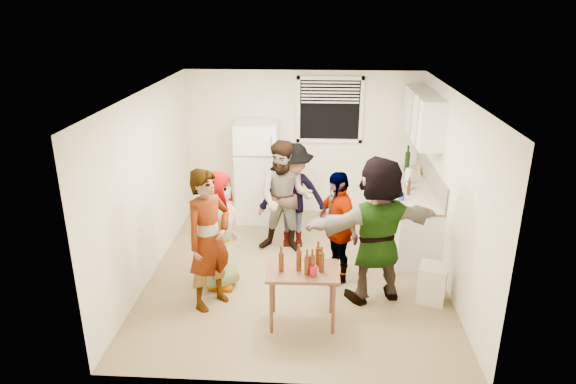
# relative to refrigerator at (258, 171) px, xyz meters

# --- Properties ---
(room) EXTENTS (4.00, 4.50, 2.50)m
(room) POSITION_rel_refrigerator_xyz_m (0.75, -1.88, -0.85)
(room) COLOR white
(room) RESTS_ON ground
(window) EXTENTS (1.12, 0.10, 1.06)m
(window) POSITION_rel_refrigerator_xyz_m (1.20, 0.33, 1.00)
(window) COLOR white
(window) RESTS_ON room
(refrigerator) EXTENTS (0.70, 0.70, 1.70)m
(refrigerator) POSITION_rel_refrigerator_xyz_m (0.00, 0.00, 0.00)
(refrigerator) COLOR white
(refrigerator) RESTS_ON ground
(counter_lower) EXTENTS (0.60, 2.20, 0.86)m
(counter_lower) POSITION_rel_refrigerator_xyz_m (2.45, -0.73, -0.42)
(counter_lower) COLOR white
(counter_lower) RESTS_ON ground
(countertop) EXTENTS (0.64, 2.22, 0.04)m
(countertop) POSITION_rel_refrigerator_xyz_m (2.45, -0.73, 0.03)
(countertop) COLOR beige
(countertop) RESTS_ON counter_lower
(backsplash) EXTENTS (0.03, 2.20, 0.36)m
(backsplash) POSITION_rel_refrigerator_xyz_m (2.74, -0.73, 0.23)
(backsplash) COLOR #B7B2A9
(backsplash) RESTS_ON countertop
(upper_cabinets) EXTENTS (0.34, 1.60, 0.70)m
(upper_cabinets) POSITION_rel_refrigerator_xyz_m (2.58, -0.53, 1.10)
(upper_cabinets) COLOR white
(upper_cabinets) RESTS_ON room
(kettle) EXTENTS (0.24, 0.21, 0.18)m
(kettle) POSITION_rel_refrigerator_xyz_m (2.40, -0.87, 0.05)
(kettle) COLOR silver
(kettle) RESTS_ON countertop
(paper_towel) EXTENTS (0.11, 0.11, 0.24)m
(paper_towel) POSITION_rel_refrigerator_xyz_m (2.43, -0.61, 0.05)
(paper_towel) COLOR white
(paper_towel) RESTS_ON countertop
(wine_bottle) EXTENTS (0.08, 0.08, 0.33)m
(wine_bottle) POSITION_rel_refrigerator_xyz_m (2.50, 0.01, 0.05)
(wine_bottle) COLOR black
(wine_bottle) RESTS_ON countertop
(beer_bottle_counter) EXTENTS (0.05, 0.05, 0.20)m
(beer_bottle_counter) POSITION_rel_refrigerator_xyz_m (2.35, -1.12, 0.05)
(beer_bottle_counter) COLOR #47230C
(beer_bottle_counter) RESTS_ON countertop
(blue_cup) EXTENTS (0.08, 0.08, 0.11)m
(blue_cup) POSITION_rel_refrigerator_xyz_m (2.22, -1.33, 0.05)
(blue_cup) COLOR #182CBE
(blue_cup) RESTS_ON countertop
(picture_frame) EXTENTS (0.02, 0.17, 0.14)m
(picture_frame) POSITION_rel_refrigerator_xyz_m (2.67, -0.15, 0.12)
(picture_frame) COLOR #E7B953
(picture_frame) RESTS_ON countertop
(trash_bin) EXTENTS (0.42, 0.42, 0.49)m
(trash_bin) POSITION_rel_refrigerator_xyz_m (2.48, -2.51, -0.60)
(trash_bin) COLOR beige
(trash_bin) RESTS_ON ground
(serving_table) EXTENTS (0.84, 0.58, 0.70)m
(serving_table) POSITION_rel_refrigerator_xyz_m (0.87, -3.08, -0.85)
(serving_table) COLOR brown
(serving_table) RESTS_ON ground
(beer_bottle_table) EXTENTS (0.06, 0.06, 0.24)m
(beer_bottle_table) POSITION_rel_refrigerator_xyz_m (0.82, -3.10, -0.15)
(beer_bottle_table) COLOR #47230C
(beer_bottle_table) RESTS_ON serving_table
(red_cup) EXTENTS (0.09, 0.09, 0.11)m
(red_cup) POSITION_rel_refrigerator_xyz_m (0.99, -3.20, -0.15)
(red_cup) COLOR #B60F1F
(red_cup) RESTS_ON serving_table
(guest_grey) EXTENTS (1.69, 0.99, 0.51)m
(guest_grey) POSITION_rel_refrigerator_xyz_m (-0.25, -2.28, -0.85)
(guest_grey) COLOR gray
(guest_grey) RESTS_ON ground
(guest_stripe) EXTENTS (1.81, 1.58, 0.42)m
(guest_stripe) POSITION_rel_refrigerator_xyz_m (-0.27, -2.75, -0.85)
(guest_stripe) COLOR #141933
(guest_stripe) RESTS_ON ground
(guest_back_left) EXTENTS (1.06, 1.81, 0.65)m
(guest_back_left) POSITION_rel_refrigerator_xyz_m (0.55, -1.23, -0.85)
(guest_back_left) COLOR brown
(guest_back_left) RESTS_ON ground
(guest_back_right) EXTENTS (1.15, 1.69, 0.60)m
(guest_back_right) POSITION_rel_refrigerator_xyz_m (0.65, -1.03, -0.85)
(guest_back_right) COLOR #3A3A3E
(guest_back_right) RESTS_ON ground
(guest_black) EXTENTS (1.79, 1.53, 0.38)m
(guest_black) POSITION_rel_refrigerator_xyz_m (1.29, -2.05, -0.85)
(guest_black) COLOR black
(guest_black) RESTS_ON ground
(guest_orange) EXTENTS (2.26, 2.35, 0.56)m
(guest_orange) POSITION_rel_refrigerator_xyz_m (1.76, -2.48, -0.85)
(guest_orange) COLOR #EA6A4A
(guest_orange) RESTS_ON ground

